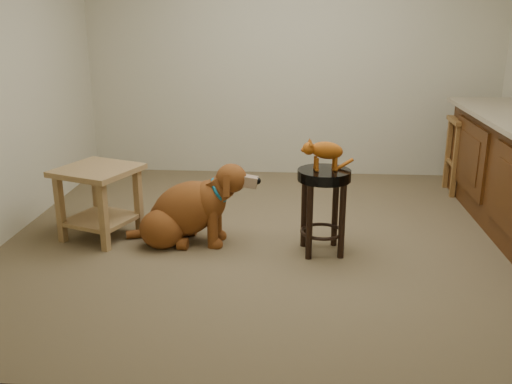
# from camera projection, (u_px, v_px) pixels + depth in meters

# --- Properties ---
(floor) EXTENTS (4.50, 4.00, 0.01)m
(floor) POSITION_uv_depth(u_px,v_px,m) (287.00, 238.00, 4.64)
(floor) COLOR brown
(floor) RESTS_ON ground
(room_shell) EXTENTS (4.54, 4.04, 2.62)m
(room_shell) POSITION_uv_depth(u_px,v_px,m) (291.00, 24.00, 4.13)
(room_shell) COLOR #C0B89A
(room_shell) RESTS_ON ground
(padded_stool) EXTENTS (0.40, 0.40, 0.65)m
(padded_stool) POSITION_uv_depth(u_px,v_px,m) (323.00, 194.00, 4.25)
(padded_stool) COLOR black
(padded_stool) RESTS_ON ground
(wood_stool) EXTENTS (0.42, 0.42, 0.76)m
(wood_stool) POSITION_uv_depth(u_px,v_px,m) (469.00, 155.00, 5.70)
(wood_stool) COLOR brown
(wood_stool) RESTS_ON ground
(side_table) EXTENTS (0.73, 0.73, 0.59)m
(side_table) POSITION_uv_depth(u_px,v_px,m) (99.00, 192.00, 4.56)
(side_table) COLOR olive
(side_table) RESTS_ON ground
(golden_retriever) EXTENTS (1.11, 0.56, 0.70)m
(golden_retriever) POSITION_uv_depth(u_px,v_px,m) (187.00, 211.00, 4.49)
(golden_retriever) COLOR brown
(golden_retriever) RESTS_ON ground
(tabby_kitten) EXTENTS (0.40, 0.20, 0.26)m
(tabby_kitten) POSITION_uv_depth(u_px,v_px,m) (324.00, 151.00, 4.15)
(tabby_kitten) COLOR #92450E
(tabby_kitten) RESTS_ON padded_stool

